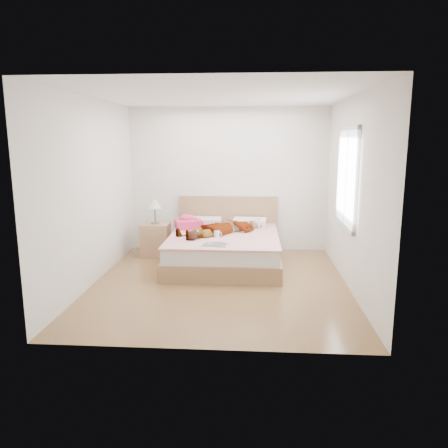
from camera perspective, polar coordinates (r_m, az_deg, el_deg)
name	(u,v)px	position (r m, az deg, el deg)	size (l,w,h in m)	color
ground	(220,283)	(6.31, -0.54, -7.75)	(4.00, 4.00, 0.00)	#523419
woman	(225,225)	(7.22, 0.08, -0.20)	(0.62, 1.65, 0.23)	white
hair	(194,224)	(7.73, -3.91, -0.04)	(0.41, 0.50, 0.07)	black
phone	(198,218)	(7.65, -3.45, 0.78)	(0.04, 0.08, 0.01)	silver
room_shell	(347,178)	(6.41, 15.77, 5.86)	(4.00, 4.00, 4.00)	white
bed	(225,247)	(7.22, 0.10, -3.02)	(1.80, 2.08, 1.00)	olive
towel	(188,223)	(7.59, -4.70, 0.19)	(0.54, 0.49, 0.24)	#DA3B6F
magazine	(215,244)	(6.38, -1.22, -2.69)	(0.41, 0.30, 0.02)	white
coffee_mug	(217,234)	(6.87, -0.93, -1.31)	(0.14, 0.11, 0.10)	white
plush_toy	(193,235)	(6.73, -4.10, -1.41)	(0.20, 0.27, 0.14)	black
nightstand	(156,237)	(7.74, -8.91, -1.71)	(0.48, 0.43, 1.02)	olive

